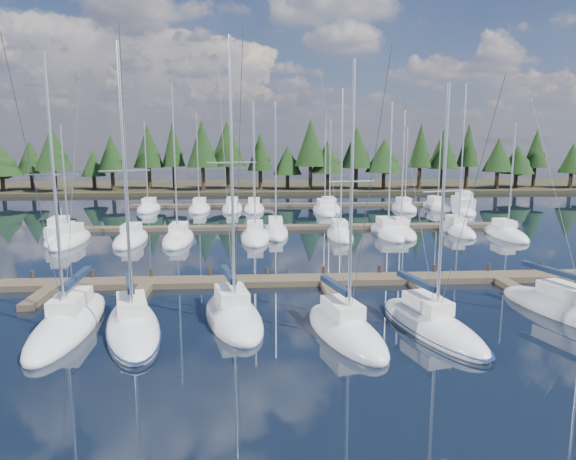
{
  "coord_description": "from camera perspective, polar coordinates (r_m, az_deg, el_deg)",
  "views": [
    {
      "loc": [
        -4.78,
        -15.96,
        9.64
      ],
      "look_at": [
        -2.32,
        22.0,
        3.01
      ],
      "focal_mm": 32.0,
      "sensor_mm": 36.0,
      "label": 1
    }
  ],
  "objects": [
    {
      "name": "front_sailboat_5",
      "position": [
        32.72,
        29.26,
        -8.03
      ],
      "size": [
        5.59,
        10.65,
        14.45
      ],
      "color": "silver",
      "rests_on": "ground"
    },
    {
      "name": "far_shore",
      "position": [
        106.48,
        -1.12,
        4.86
      ],
      "size": [
        220.0,
        30.0,
        0.6
      ],
      "primitive_type": "cube",
      "color": "#302B1B",
      "rests_on": "ground"
    },
    {
      "name": "front_sailboat_1",
      "position": [
        27.77,
        -16.85,
        -10.22
      ],
      "size": [
        5.02,
        9.61,
        14.96
      ],
      "color": "silver",
      "rests_on": "ground"
    },
    {
      "name": "motor_yacht_left",
      "position": [
        54.71,
        -23.93,
        -0.65
      ],
      "size": [
        3.55,
        8.06,
        3.89
      ],
      "color": "silver",
      "rests_on": "ground"
    },
    {
      "name": "tree_line",
      "position": [
        96.24,
        -0.98,
        8.63
      ],
      "size": [
        184.01,
        11.8,
        13.31
      ],
      "color": "black",
      "rests_on": "far_shore"
    },
    {
      "name": "front_sailboat_2",
      "position": [
        28.35,
        -6.1,
        -9.4
      ],
      "size": [
        4.47,
        8.47,
        15.53
      ],
      "color": "silver",
      "rests_on": "ground"
    },
    {
      "name": "front_sailboat_4",
      "position": [
        27.8,
        15.6,
        -10.16
      ],
      "size": [
        4.81,
        9.38,
        13.13
      ],
      "color": "silver",
      "rests_on": "ground"
    },
    {
      "name": "back_sailboat_rows",
      "position": [
        61.54,
        0.75,
        1.13
      ],
      "size": [
        46.49,
        31.98,
        16.14
      ],
      "color": "silver",
      "rests_on": "ground"
    },
    {
      "name": "back_docks",
      "position": [
        66.39,
        0.46,
        1.71
      ],
      "size": [
        50.0,
        21.8,
        0.4
      ],
      "color": "brown",
      "rests_on": "ground"
    },
    {
      "name": "front_sailboat_0",
      "position": [
        29.43,
        -23.16,
        -9.47
      ],
      "size": [
        2.84,
        10.14,
        14.57
      ],
      "color": "silver",
      "rests_on": "ground"
    },
    {
      "name": "motor_yacht_right",
      "position": [
        74.24,
        18.83,
        2.3
      ],
      "size": [
        5.03,
        9.9,
        4.73
      ],
      "color": "silver",
      "rests_on": "ground"
    },
    {
      "name": "front_sailboat_3",
      "position": [
        26.31,
        6.35,
        -10.97
      ],
      "size": [
        4.42,
        8.24,
        14.1
      ],
      "color": "silver",
      "rests_on": "ground"
    },
    {
      "name": "main_dock",
      "position": [
        34.95,
        4.32,
        -5.8
      ],
      "size": [
        44.0,
        6.13,
        0.9
      ],
      "color": "brown",
      "rests_on": "ground"
    },
    {
      "name": "ground",
      "position": [
        47.2,
        2.19,
        -1.9
      ],
      "size": [
        260.0,
        260.0,
        0.0
      ],
      "primitive_type": "plane",
      "color": "black",
      "rests_on": "ground"
    }
  ]
}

